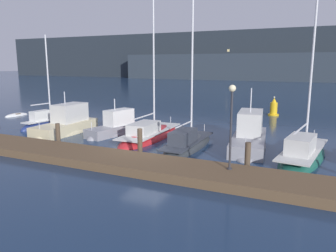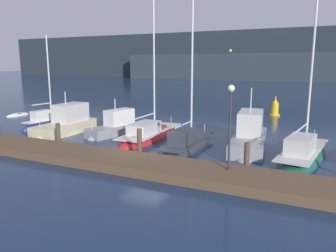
{
  "view_description": "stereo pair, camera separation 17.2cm",
  "coord_description": "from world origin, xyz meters",
  "px_view_note": "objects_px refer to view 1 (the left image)",
  "views": [
    {
      "loc": [
        8.99,
        -16.27,
        5.26
      ],
      "look_at": [
        0.0,
        3.06,
        1.2
      ],
      "focal_mm": 35.0,
      "sensor_mm": 36.0,
      "label": 1
    },
    {
      "loc": [
        9.14,
        -16.19,
        5.26
      ],
      "look_at": [
        0.0,
        3.06,
        1.2
      ],
      "focal_mm": 35.0,
      "sensor_mm": 36.0,
      "label": 2
    }
  ],
  "objects_px": {
    "sailboat_berth_5": "(187,145)",
    "dock_lamppost": "(231,113)",
    "sailboat_berth_7": "(302,156)",
    "motorboat_berth_6": "(249,140)",
    "motorboat_berth_3": "(115,130)",
    "sailboat_berth_1": "(47,125)",
    "motorboat_berth_2": "(66,128)",
    "rowboat_adrift": "(16,116)",
    "sailboat_berth_4": "(150,136)",
    "channel_buoy": "(274,108)"
  },
  "relations": [
    {
      "from": "motorboat_berth_6",
      "to": "channel_buoy",
      "type": "relative_size",
      "value": 3.72
    },
    {
      "from": "motorboat_berth_3",
      "to": "sailboat_berth_7",
      "type": "xyz_separation_m",
      "value": [
        13.25,
        -1.15,
        -0.12
      ]
    },
    {
      "from": "motorboat_berth_2",
      "to": "motorboat_berth_3",
      "type": "relative_size",
      "value": 1.15
    },
    {
      "from": "motorboat_berth_3",
      "to": "channel_buoy",
      "type": "height_order",
      "value": "motorboat_berth_3"
    },
    {
      "from": "sailboat_berth_4",
      "to": "sailboat_berth_5",
      "type": "relative_size",
      "value": 0.96
    },
    {
      "from": "motorboat_berth_3",
      "to": "motorboat_berth_2",
      "type": "bearing_deg",
      "value": -162.45
    },
    {
      "from": "channel_buoy",
      "to": "dock_lamppost",
      "type": "distance_m",
      "value": 20.71
    },
    {
      "from": "channel_buoy",
      "to": "dock_lamppost",
      "type": "height_order",
      "value": "dock_lamppost"
    },
    {
      "from": "sailboat_berth_7",
      "to": "channel_buoy",
      "type": "bearing_deg",
      "value": 102.86
    },
    {
      "from": "motorboat_berth_2",
      "to": "dock_lamppost",
      "type": "relative_size",
      "value": 1.6
    },
    {
      "from": "motorboat_berth_6",
      "to": "dock_lamppost",
      "type": "relative_size",
      "value": 1.88
    },
    {
      "from": "sailboat_berth_5",
      "to": "rowboat_adrift",
      "type": "xyz_separation_m",
      "value": [
        -20.8,
        4.76,
        -0.16
      ]
    },
    {
      "from": "rowboat_adrift",
      "to": "sailboat_berth_4",
      "type": "bearing_deg",
      "value": -10.38
    },
    {
      "from": "sailboat_berth_1",
      "to": "motorboat_berth_2",
      "type": "bearing_deg",
      "value": -21.24
    },
    {
      "from": "sailboat_berth_4",
      "to": "sailboat_berth_1",
      "type": "bearing_deg",
      "value": 179.94
    },
    {
      "from": "sailboat_berth_1",
      "to": "dock_lamppost",
      "type": "distance_m",
      "value": 18.61
    },
    {
      "from": "motorboat_berth_6",
      "to": "sailboat_berth_7",
      "type": "xyz_separation_m",
      "value": [
        3.27,
        -1.5,
        -0.27
      ]
    },
    {
      "from": "motorboat_berth_3",
      "to": "sailboat_berth_7",
      "type": "distance_m",
      "value": 13.3
    },
    {
      "from": "sailboat_berth_5",
      "to": "dock_lamppost",
      "type": "bearing_deg",
      "value": -49.11
    },
    {
      "from": "motorboat_berth_3",
      "to": "rowboat_adrift",
      "type": "bearing_deg",
      "value": 167.17
    },
    {
      "from": "motorboat_berth_6",
      "to": "sailboat_berth_4",
      "type": "bearing_deg",
      "value": -178.05
    },
    {
      "from": "sailboat_berth_4",
      "to": "motorboat_berth_6",
      "type": "distance_m",
      "value": 7.08
    },
    {
      "from": "sailboat_berth_1",
      "to": "channel_buoy",
      "type": "bearing_deg",
      "value": 41.02
    },
    {
      "from": "motorboat_berth_6",
      "to": "dock_lamppost",
      "type": "xyz_separation_m",
      "value": [
        0.35,
        -6.29,
        2.61
      ]
    },
    {
      "from": "motorboat_berth_2",
      "to": "sailboat_berth_4",
      "type": "relative_size",
      "value": 0.57
    },
    {
      "from": "motorboat_berth_3",
      "to": "motorboat_berth_6",
      "type": "bearing_deg",
      "value": 1.99
    },
    {
      "from": "dock_lamppost",
      "to": "rowboat_adrift",
      "type": "height_order",
      "value": "dock_lamppost"
    },
    {
      "from": "sailboat_berth_7",
      "to": "motorboat_berth_6",
      "type": "bearing_deg",
      "value": 155.37
    },
    {
      "from": "sailboat_berth_4",
      "to": "motorboat_berth_6",
      "type": "xyz_separation_m",
      "value": [
        7.07,
        0.24,
        0.32
      ]
    },
    {
      "from": "motorboat_berth_2",
      "to": "motorboat_berth_3",
      "type": "height_order",
      "value": "motorboat_berth_2"
    },
    {
      "from": "motorboat_berth_3",
      "to": "sailboat_berth_5",
      "type": "distance_m",
      "value": 6.64
    },
    {
      "from": "sailboat_berth_7",
      "to": "channel_buoy",
      "type": "relative_size",
      "value": 4.89
    },
    {
      "from": "motorboat_berth_6",
      "to": "motorboat_berth_3",
      "type": "bearing_deg",
      "value": -178.01
    },
    {
      "from": "motorboat_berth_2",
      "to": "dock_lamppost",
      "type": "distance_m",
      "value": 15.07
    },
    {
      "from": "motorboat_berth_2",
      "to": "rowboat_adrift",
      "type": "relative_size",
      "value": 2.38
    },
    {
      "from": "motorboat_berth_6",
      "to": "dock_lamppost",
      "type": "bearing_deg",
      "value": -86.84
    },
    {
      "from": "motorboat_berth_3",
      "to": "motorboat_berth_6",
      "type": "height_order",
      "value": "motorboat_berth_6"
    },
    {
      "from": "dock_lamppost",
      "to": "motorboat_berth_6",
      "type": "bearing_deg",
      "value": 93.16
    },
    {
      "from": "sailboat_berth_1",
      "to": "sailboat_berth_5",
      "type": "distance_m",
      "value": 13.6
    },
    {
      "from": "sailboat_berth_5",
      "to": "sailboat_berth_7",
      "type": "distance_m",
      "value": 6.78
    },
    {
      "from": "channel_buoy",
      "to": "sailboat_berth_4",
      "type": "bearing_deg",
      "value": -114.89
    },
    {
      "from": "motorboat_berth_6",
      "to": "rowboat_adrift",
      "type": "bearing_deg",
      "value": 173.16
    },
    {
      "from": "dock_lamppost",
      "to": "sailboat_berth_5",
      "type": "bearing_deg",
      "value": 130.89
    },
    {
      "from": "sailboat_berth_5",
      "to": "sailboat_berth_7",
      "type": "relative_size",
      "value": 1.17
    },
    {
      "from": "sailboat_berth_4",
      "to": "motorboat_berth_6",
      "type": "height_order",
      "value": "sailboat_berth_4"
    },
    {
      "from": "sailboat_berth_7",
      "to": "rowboat_adrift",
      "type": "distance_m",
      "value": 27.93
    },
    {
      "from": "sailboat_berth_1",
      "to": "sailboat_berth_5",
      "type": "relative_size",
      "value": 0.73
    },
    {
      "from": "motorboat_berth_2",
      "to": "sailboat_berth_4",
      "type": "height_order",
      "value": "sailboat_berth_4"
    },
    {
      "from": "sailboat_berth_7",
      "to": "rowboat_adrift",
      "type": "bearing_deg",
      "value": 170.9
    },
    {
      "from": "motorboat_berth_6",
      "to": "channel_buoy",
      "type": "distance_m",
      "value": 14.28
    }
  ]
}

